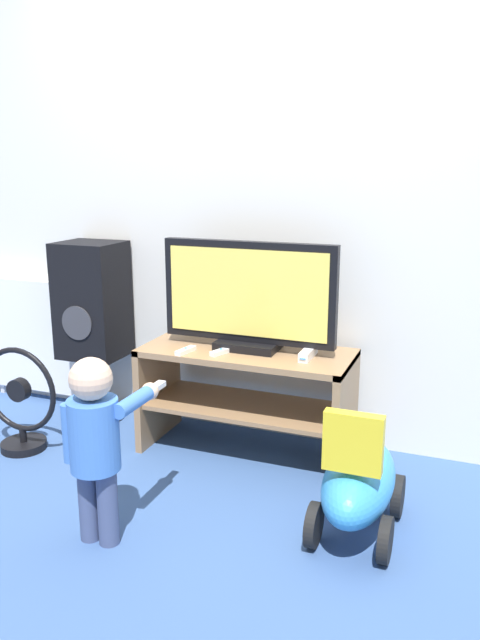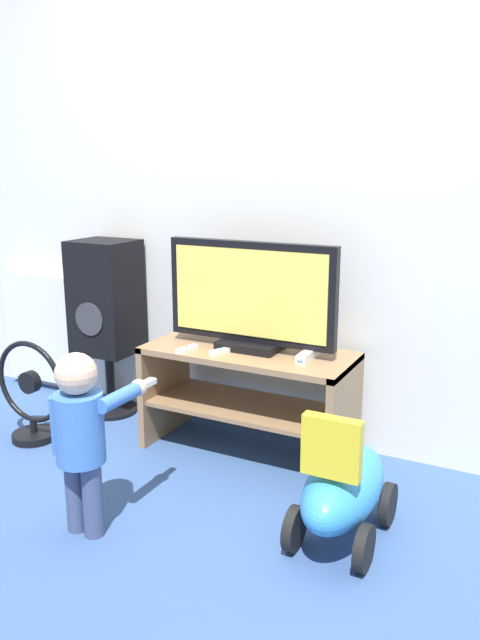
# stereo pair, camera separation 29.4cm
# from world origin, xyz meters

# --- Properties ---
(ground_plane) EXTENTS (16.00, 16.00, 0.00)m
(ground_plane) POSITION_xyz_m (0.00, 0.00, 0.00)
(ground_plane) COLOR #38568C
(wall_back) EXTENTS (10.00, 0.06, 2.60)m
(wall_back) POSITION_xyz_m (0.00, 0.53, 1.30)
(wall_back) COLOR silver
(wall_back) RESTS_ON ground_plane
(tv_stand) EXTENTS (1.04, 0.45, 0.54)m
(tv_stand) POSITION_xyz_m (0.00, 0.22, 0.35)
(tv_stand) COLOR #93704C
(tv_stand) RESTS_ON ground_plane
(television) EXTENTS (0.87, 0.20, 0.53)m
(television) POSITION_xyz_m (0.00, 0.25, 0.80)
(television) COLOR black
(television) RESTS_ON tv_stand
(game_console) EXTENTS (0.05, 0.19, 0.04)m
(game_console) POSITION_xyz_m (0.32, 0.21, 0.56)
(game_console) COLOR white
(game_console) RESTS_ON tv_stand
(remote_primary) EXTENTS (0.06, 0.13, 0.03)m
(remote_primary) POSITION_xyz_m (-0.26, 0.07, 0.55)
(remote_primary) COLOR white
(remote_primary) RESTS_ON tv_stand
(remote_secondary) EXTENTS (0.08, 0.13, 0.03)m
(remote_secondary) POSITION_xyz_m (-0.09, 0.12, 0.55)
(remote_secondary) COLOR white
(remote_secondary) RESTS_ON tv_stand
(child) EXTENTS (0.28, 0.43, 0.74)m
(child) POSITION_xyz_m (-0.25, -0.71, 0.44)
(child) COLOR #3F4C72
(child) RESTS_ON ground_plane
(speaker_tower) EXTENTS (0.34, 0.31, 1.02)m
(speaker_tower) POSITION_xyz_m (-0.96, 0.33, 0.67)
(speaker_tower) COLOR black
(speaker_tower) RESTS_ON ground_plane
(floor_fan) EXTENTS (0.45, 0.23, 0.54)m
(floor_fan) POSITION_xyz_m (-1.08, -0.17, 0.24)
(floor_fan) COLOR black
(floor_fan) RESTS_ON ground_plane
(ride_on_toy) EXTENTS (0.31, 0.61, 0.56)m
(ride_on_toy) POSITION_xyz_m (0.67, -0.29, 0.21)
(ride_on_toy) COLOR #338CD1
(ride_on_toy) RESTS_ON ground_plane
(radiator) EXTENTS (0.81, 0.08, 0.75)m
(radiator) POSITION_xyz_m (-1.48, 0.46, 0.41)
(radiator) COLOR white
(radiator) RESTS_ON ground_plane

